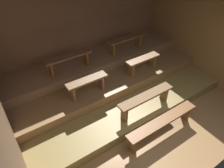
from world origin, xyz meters
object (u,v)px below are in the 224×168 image
at_px(bench_upper_left, 68,59).
at_px(bench_upper_right, 126,41).
at_px(bench_middle_left, 87,83).
at_px(bench_middle_right, 143,61).
at_px(bench_floor_center, 162,122).
at_px(bench_lower_center, 146,98).

distance_m(bench_upper_left, bench_upper_right, 1.81).
bearing_deg(bench_middle_left, bench_middle_right, 0.00).
bearing_deg(bench_floor_center, bench_lower_center, 87.65).
height_order(bench_lower_center, bench_upper_right, bench_upper_right).
relative_size(bench_upper_left, bench_upper_right, 1.00).
xyz_separation_m(bench_lower_center, bench_middle_right, (0.72, 0.98, 0.23)).
relative_size(bench_floor_center, bench_lower_center, 1.26).
bearing_deg(bench_floor_center, bench_upper_right, 71.68).
relative_size(bench_floor_center, bench_upper_left, 1.53).
height_order(bench_middle_left, bench_upper_right, bench_upper_right).
distance_m(bench_middle_left, bench_middle_right, 1.69).
height_order(bench_lower_center, bench_middle_left, bench_middle_left).
bearing_deg(bench_upper_left, bench_lower_center, -60.33).
relative_size(bench_floor_center, bench_middle_right, 1.84).
bearing_deg(bench_upper_right, bench_middle_left, -154.66).
height_order(bench_middle_right, bench_upper_right, bench_upper_right).
xyz_separation_m(bench_floor_center, bench_middle_right, (0.74, 1.59, 0.47)).
distance_m(bench_middle_left, bench_upper_right, 1.95).
xyz_separation_m(bench_upper_left, bench_upper_right, (1.81, 0.00, 0.00)).
height_order(bench_floor_center, bench_lower_center, bench_lower_center).
bearing_deg(bench_middle_right, bench_lower_center, -126.08).
bearing_deg(bench_floor_center, bench_upper_left, 112.67).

